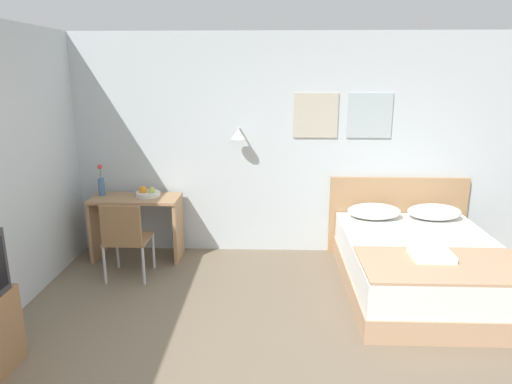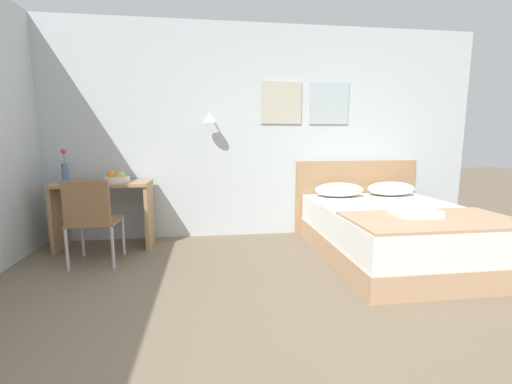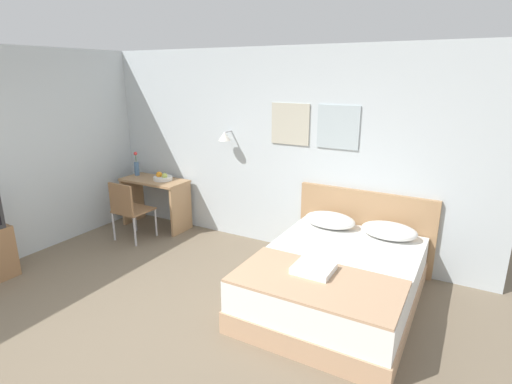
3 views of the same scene
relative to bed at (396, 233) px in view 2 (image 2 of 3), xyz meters
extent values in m
plane|color=#756651|center=(-1.39, -1.68, -0.26)|extent=(24.00, 24.00, 0.00)
cube|color=silver|center=(-1.39, 1.10, 1.06)|extent=(5.88, 0.06, 2.65)
cube|color=#B7B29E|center=(-1.04, 1.06, 1.44)|extent=(0.52, 0.02, 0.52)
cube|color=#A8B7BC|center=(-0.41, 1.06, 1.44)|extent=(0.52, 0.02, 0.52)
cylinder|color=#B2B2B7|center=(-1.94, 0.99, 1.29)|extent=(0.02, 0.16, 0.02)
cone|color=white|center=(-1.94, 0.90, 1.24)|extent=(0.17, 0.17, 0.12)
cube|color=tan|center=(0.00, 0.00, -0.15)|extent=(1.54, 2.01, 0.22)
cube|color=white|center=(0.00, 0.00, 0.11)|extent=(1.51, 1.97, 0.31)
cube|color=#A87F56|center=(0.00, 1.04, 0.22)|extent=(1.66, 0.06, 0.96)
ellipsoid|color=white|center=(-0.35, 0.76, 0.36)|extent=(0.62, 0.39, 0.18)
ellipsoid|color=white|center=(0.35, 0.76, 0.36)|extent=(0.62, 0.39, 0.18)
cube|color=tan|center=(0.00, -0.58, 0.28)|extent=(1.49, 0.81, 0.02)
cube|color=white|center=(-0.08, -0.44, 0.32)|extent=(0.36, 0.32, 0.06)
cube|color=#A87F56|center=(-3.16, 0.76, 0.48)|extent=(1.04, 0.49, 0.03)
cube|color=#A87F56|center=(-3.66, 0.76, 0.10)|extent=(0.04, 0.45, 0.73)
cube|color=#A87F56|center=(-2.66, 0.76, 0.10)|extent=(0.04, 0.45, 0.73)
cube|color=#8E6642|center=(-3.10, 0.25, 0.17)|extent=(0.46, 0.46, 0.02)
cube|color=#8E6642|center=(-3.10, 0.04, 0.39)|extent=(0.42, 0.03, 0.43)
cylinder|color=#B7B7BC|center=(-3.31, 0.46, -0.05)|extent=(0.03, 0.03, 0.42)
cylinder|color=#B7B7BC|center=(-2.90, 0.46, -0.05)|extent=(0.03, 0.03, 0.42)
cylinder|color=#B7B7BC|center=(-3.31, 0.04, -0.05)|extent=(0.03, 0.03, 0.42)
cylinder|color=#B7B7BC|center=(-2.90, 0.04, -0.05)|extent=(0.03, 0.03, 0.42)
cylinder|color=silver|center=(-3.01, 0.80, 0.53)|extent=(0.28, 0.28, 0.05)
sphere|color=#B2C156|center=(-2.96, 0.78, 0.58)|extent=(0.09, 0.09, 0.09)
sphere|color=orange|center=(-3.07, 0.78, 0.58)|extent=(0.10, 0.10, 0.10)
cylinder|color=#4C7099|center=(-3.58, 0.83, 0.61)|extent=(0.07, 0.07, 0.21)
cylinder|color=#3D7538|center=(-3.58, 0.83, 0.78)|extent=(0.01, 0.01, 0.14)
sphere|color=#DB3838|center=(-3.58, 0.83, 0.85)|extent=(0.06, 0.06, 0.06)
camera|label=1|loc=(-1.55, -4.37, 1.94)|focal=32.00mm
camera|label=2|loc=(-1.96, -3.29, 0.99)|focal=24.00mm
camera|label=3|loc=(1.08, -3.61, 2.06)|focal=28.00mm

